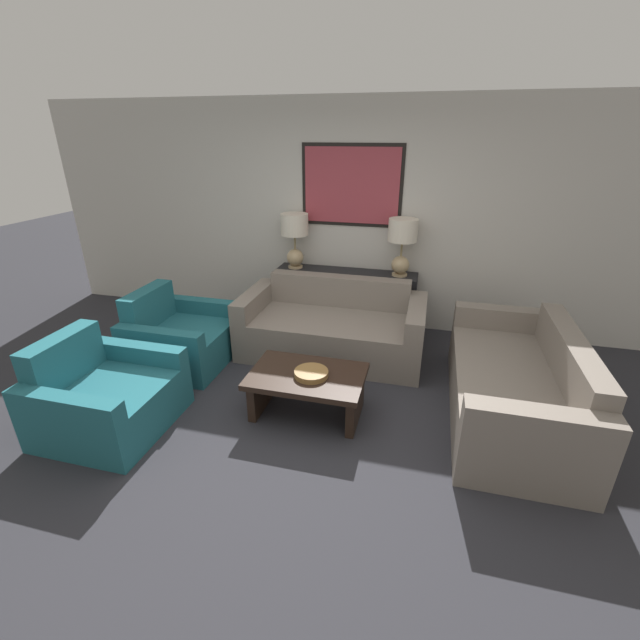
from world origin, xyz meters
TOP-DOWN VIEW (x-y plane):
  - ground_plane at (0.00, 0.00)m, footprint 20.00×20.00m
  - back_wall at (0.00, 2.47)m, footprint 7.97×0.12m
  - console_table at (0.00, 2.21)m, footprint 1.69×0.36m
  - table_lamp_left at (-0.64, 2.21)m, footprint 0.33×0.33m
  - table_lamp_right at (0.64, 2.21)m, footprint 0.33×0.33m
  - couch_by_back_wall at (0.00, 1.51)m, footprint 1.95×0.94m
  - couch_by_side at (1.78, 0.76)m, footprint 0.94×1.95m
  - coffee_table at (0.05, 0.35)m, footprint 0.97×0.64m
  - decorative_bowl at (0.09, 0.33)m, footprint 0.29×0.29m
  - armchair_near_back_wall at (-1.52, 0.92)m, footprint 0.92×0.97m
  - armchair_near_camera at (-1.52, -0.22)m, footprint 0.92×0.97m

SIDE VIEW (x-z plane):
  - ground_plane at x=0.00m, z-range 0.00..0.00m
  - armchair_near_back_wall at x=-1.52m, z-range -0.12..0.66m
  - armchair_near_camera at x=-1.52m, z-range -0.12..0.66m
  - coffee_table at x=0.05m, z-range 0.09..0.48m
  - couch_by_back_wall at x=0.00m, z-range -0.11..0.68m
  - couch_by_side at x=1.78m, z-range -0.11..0.68m
  - console_table at x=0.00m, z-range 0.00..0.73m
  - decorative_bowl at x=0.09m, z-range 0.40..0.45m
  - table_lamp_left at x=-0.64m, z-range 0.83..1.48m
  - table_lamp_right at x=0.64m, z-range 0.83..1.48m
  - back_wall at x=0.00m, z-range 0.01..2.66m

